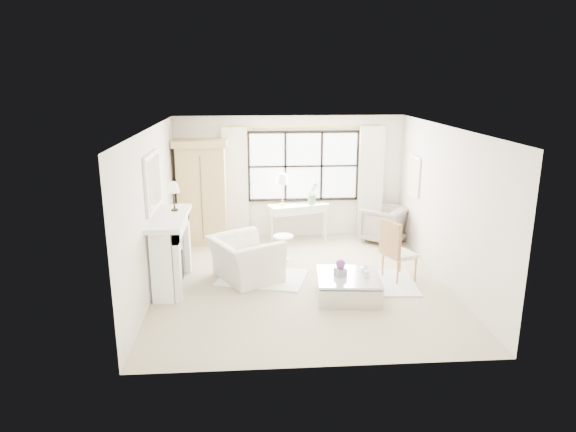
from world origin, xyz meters
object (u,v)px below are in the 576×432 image
Objects in this scene: armoire at (203,191)px; club_armchair at (245,259)px; coffee_table at (348,287)px; console_table at (298,222)px.

club_armchair is (0.91, -2.21, -0.76)m from armoire.
armoire is at bearing 134.87° from coffee_table.
armoire is 4.16m from coffee_table.
armoire is 2.06× the size of coffee_table.
club_armchair is at bearing -133.19° from console_table.
console_table is at bearing -55.64° from club_armchair.
coffee_table is at bearing -48.61° from armoire.
coffee_table is at bearing -96.75° from console_table.
console_table is 1.16× the size of club_armchair.
console_table is 1.27× the size of coffee_table.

